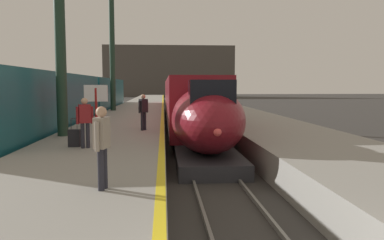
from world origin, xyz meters
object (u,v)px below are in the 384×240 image
Objects in this scene: highspeed_train_main at (185,101)px; passenger_far_waiting at (102,141)px; station_column_far at (112,35)px; departure_info_board at (96,101)px; rolling_suitcase at (74,138)px; passenger_near_edge at (85,119)px; regional_train_adjacent at (80,99)px; passenger_mid_platform at (143,109)px.

highspeed_train_main reaches higher than passenger_far_waiting.
station_column_far is 18.03m from departure_info_board.
highspeed_train_main is 37.88× the size of rolling_suitcase.
passenger_near_edge is at bearing -104.28° from highspeed_train_main.
departure_info_board reaches higher than passenger_far_waiting.
regional_train_adjacent reaches higher than passenger_near_edge.
passenger_mid_platform is at bearing 60.50° from departure_info_board.
regional_train_adjacent is at bearing 104.35° from departure_info_board.
regional_train_adjacent is at bearing 114.64° from passenger_mid_platform.
departure_info_board is at bearing 75.50° from rolling_suitcase.
regional_train_adjacent is 3.50× the size of station_column_far.
departure_info_board reaches higher than rolling_suitcase.
highspeed_train_main is 22.01× the size of passenger_near_edge.
passenger_near_edge is at bearing -85.36° from station_column_far.
passenger_far_waiting is (1.39, -5.23, 0.00)m from passenger_near_edge.
departure_info_board is at bearing 89.32° from passenger_near_edge.
passenger_mid_platform is 0.80× the size of departure_info_board.
passenger_mid_platform is (1.69, 4.99, 0.00)m from passenger_near_edge.
station_column_far is 10.66× the size of rolling_suitcase.
departure_info_board is (-4.30, -14.95, 0.62)m from highspeed_train_main.
passenger_near_edge reaches higher than rolling_suitcase.
highspeed_train_main is 1.02× the size of regional_train_adjacent.
passenger_near_edge is at bearing -77.41° from regional_train_adjacent.
regional_train_adjacent is 22.72m from passenger_far_waiting.
passenger_far_waiting is 5.86m from rolling_suitcase.
regional_train_adjacent reaches higher than departure_info_board.
passenger_near_edge and passenger_far_waiting have the same top height.
passenger_far_waiting is 0.80× the size of departure_info_board.
station_column_far is 4.94× the size of departure_info_board.
passenger_mid_platform is at bearing -102.40° from highspeed_train_main.
rolling_suitcase is at bearing -78.61° from regional_train_adjacent.
passenger_mid_platform is at bearing 71.33° from passenger_near_edge.
passenger_far_waiting is at bearing -97.53° from highspeed_train_main.
passenger_far_waiting reaches higher than rolling_suitcase.
regional_train_adjacent is 15.32m from departure_info_board.
rolling_suitcase is (-4.76, -16.71, -0.58)m from highspeed_train_main.
rolling_suitcase is at bearing -104.50° from departure_info_board.
rolling_suitcase is (-2.12, -4.69, -0.69)m from passenger_mid_platform.
regional_train_adjacent is 17.31m from passenger_near_edge.
passenger_far_waiting is 7.43m from departure_info_board.
rolling_suitcase is (-1.82, 5.53, -0.69)m from passenger_far_waiting.
station_column_far is 25.34m from passenger_far_waiting.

